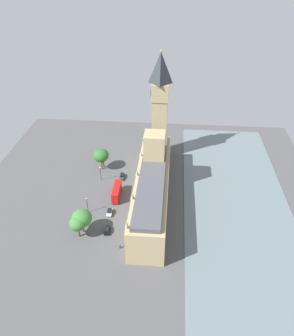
% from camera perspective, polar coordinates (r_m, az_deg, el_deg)
% --- Properties ---
extents(ground_plane, '(138.50, 138.50, 0.00)m').
position_cam_1_polar(ground_plane, '(128.97, -0.04, -5.93)').
color(ground_plane, '#4C4C4F').
extents(river_thames, '(39.87, 124.65, 0.25)m').
position_cam_1_polar(river_thames, '(131.14, 15.17, -6.51)').
color(river_thames, slate).
rests_on(river_thames, ground).
extents(parliament_building, '(12.17, 60.87, 24.26)m').
position_cam_1_polar(parliament_building, '(125.24, 0.93, -2.89)').
color(parliament_building, tan).
rests_on(parliament_building, ground).
extents(clock_tower, '(7.60, 7.60, 48.53)m').
position_cam_1_polar(clock_tower, '(146.44, 2.22, 10.74)').
color(clock_tower, tan).
rests_on(clock_tower, ground).
extents(car_dark_green_under_trees, '(1.99, 4.74, 1.74)m').
position_cam_1_polar(car_dark_green_under_trees, '(141.86, -4.32, -1.38)').
color(car_dark_green_under_trees, '#19472D').
rests_on(car_dark_green_under_trees, ground).
extents(double_decker_bus_midblock, '(2.78, 10.54, 4.75)m').
position_cam_1_polar(double_decker_bus_midblock, '(130.59, -5.24, -4.03)').
color(double_decker_bus_midblock, red).
rests_on(double_decker_bus_midblock, ground).
extents(car_white_near_tower, '(1.97, 4.31, 1.74)m').
position_cam_1_polar(car_white_near_tower, '(124.17, -6.46, -7.52)').
color(car_white_near_tower, silver).
rests_on(car_white_near_tower, ground).
extents(car_black_far_end, '(1.87, 4.11, 1.74)m').
position_cam_1_polar(car_black_far_end, '(117.37, -6.87, -10.54)').
color(car_black_far_end, black).
rests_on(car_black_far_end, ground).
extents(pedestrian_corner, '(0.51, 0.61, 1.64)m').
position_cam_1_polar(pedestrian_corner, '(111.89, -4.67, -13.28)').
color(pedestrian_corner, navy).
rests_on(pedestrian_corner, ground).
extents(plane_tree_kerbside, '(6.96, 6.96, 9.22)m').
position_cam_1_polar(plane_tree_kerbside, '(115.11, -11.15, -8.46)').
color(plane_tree_kerbside, brown).
rests_on(plane_tree_kerbside, ground).
extents(plane_tree_by_river_gate, '(6.58, 6.58, 9.77)m').
position_cam_1_polar(plane_tree_by_river_gate, '(145.08, -7.91, 2.11)').
color(plane_tree_by_river_gate, brown).
rests_on(plane_tree_by_river_gate, ground).
extents(plane_tree_trailing, '(5.69, 5.69, 8.31)m').
position_cam_1_polar(plane_tree_trailing, '(114.03, -11.82, -9.31)').
color(plane_tree_trailing, brown).
rests_on(plane_tree_trailing, ground).
extents(plane_tree_opposite_hall, '(5.26, 5.26, 8.81)m').
position_cam_1_polar(plane_tree_opposite_hall, '(146.49, -7.60, 2.28)').
color(plane_tree_opposite_hall, brown).
rests_on(plane_tree_opposite_hall, ground).
extents(street_lamp_leading, '(0.56, 0.56, 6.79)m').
position_cam_1_polar(street_lamp_leading, '(139.09, -8.00, -0.54)').
color(street_lamp_leading, black).
rests_on(street_lamp_leading, ground).
extents(street_lamp_slot_10, '(0.56, 0.56, 6.75)m').
position_cam_1_polar(street_lamp_slot_10, '(123.66, -10.26, -5.82)').
color(street_lamp_slot_10, black).
rests_on(street_lamp_slot_10, ground).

